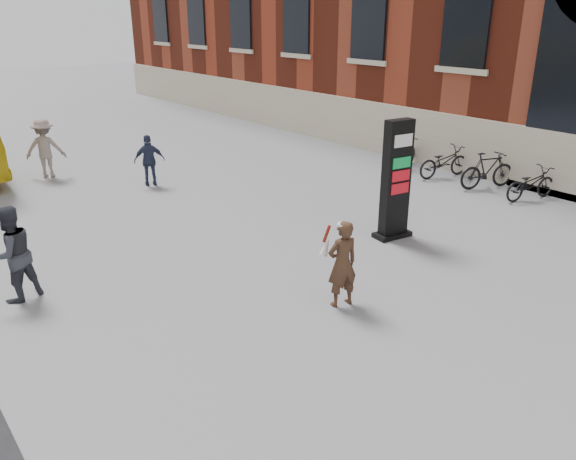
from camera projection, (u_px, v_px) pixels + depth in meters
ground at (310, 304)px, 9.93m from camera, size 100.00×100.00×0.00m
info_pylon at (396, 180)px, 12.43m from camera, size 0.92×0.55×2.69m
woman at (342, 263)px, 9.64m from camera, size 0.67×0.63×1.57m
pedestrian_a at (12, 254)px, 9.81m from camera, size 1.02×0.90×1.75m
pedestrian_b at (45, 148)px, 17.29m from camera, size 1.35×1.14×1.82m
pedestrian_c at (149, 160)px, 16.48m from camera, size 0.96×0.67×1.51m
bike_4 at (531, 184)px, 15.32m from camera, size 1.81×0.98×0.90m
bike_5 at (487, 170)px, 16.28m from camera, size 1.86×1.09×1.08m
bike_6 at (444, 162)px, 17.42m from camera, size 1.93×1.01×0.97m
bike_7 at (407, 153)px, 18.49m from camera, size 1.70×1.04×0.99m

